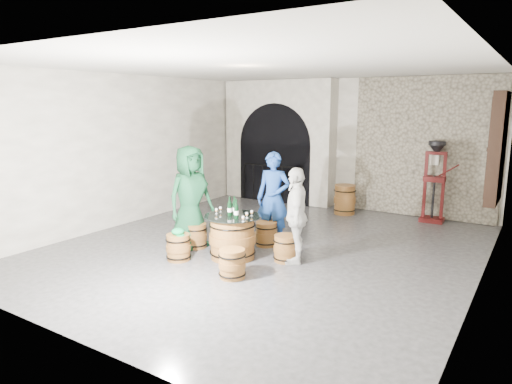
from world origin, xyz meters
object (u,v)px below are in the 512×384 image
Objects in this scene: barrel_stool_right at (286,248)px; person_green at (190,197)px; barrel_stool_far at (266,234)px; wine_bottle_center at (236,211)px; wine_bottle_right at (235,207)px; wine_bottle_left at (230,208)px; person_blue at (273,198)px; side_barrel at (345,200)px; barrel_stool_near_left at (178,247)px; barrel_table at (232,237)px; corking_press at (435,175)px; person_white at (296,215)px; barrel_stool_left at (196,236)px; barrel_stool_near_right at (232,264)px.

person_green reaches higher than barrel_stool_right.
barrel_stool_far is 1.37× the size of wine_bottle_center.
person_green is 1.04m from wine_bottle_right.
wine_bottle_right is at bearing 131.64° from wine_bottle_center.
wine_bottle_left and wine_bottle_center have the same top height.
side_barrel is (0.26, 2.92, -0.51)m from person_blue.
wine_bottle_left reaches higher than barrel_stool_right.
barrel_stool_right and barrel_stool_near_left have the same top height.
wine_bottle_left is at bearing -96.13° from side_barrel.
barrel_stool_near_left is at bearing -140.72° from barrel_table.
corking_press is (3.03, 4.95, 0.82)m from barrel_stool_near_left.
barrel_stool_right is 1.04m from wine_bottle_center.
person_green is 2.66× the size of side_barrel.
barrel_table is at bearing -97.76° from barrel_stool_far.
person_blue is at bearing 82.52° from wine_bottle_right.
barrel_stool_far is 0.64× the size of side_barrel.
side_barrel is at bearing 76.44° from barrel_stool_near_left.
barrel_stool_right is 4.38m from corking_press.
barrel_stool_far is 0.91m from barrel_stool_right.
barrel_stool_far is at bearing -41.66° from person_green.
person_white reaches higher than barrel_stool_far.
wine_bottle_center is (0.88, 0.44, 0.65)m from barrel_stool_near_left.
barrel_stool_near_left is 1.18m from wine_bottle_center.
corking_press reaches higher than barrel_table.
wine_bottle_center and wine_bottle_right have the same top height.
person_blue is 3.93m from corking_press.
barrel_stool_left is at bearing 170.51° from wine_bottle_left.
barrel_table is 2.15× the size of barrel_stool_left.
barrel_stool_near_left is at bearing -103.56° from side_barrel.
person_blue reaches higher than barrel_stool_left.
barrel_table is 1.22m from person_blue.
person_white is at bearing 22.89° from wine_bottle_left.
wine_bottle_right is at bearing -97.41° from barrel_stool_far.
barrel_table is at bearing 39.28° from barrel_stool_near_left.
barrel_stool_far is at bearing 93.10° from wine_bottle_center.
person_green reaches higher than person_blue.
person_green is 5.71× the size of wine_bottle_left.
wine_bottle_center is (1.08, -0.25, 0.65)m from barrel_stool_left.
barrel_stool_left is at bearing 176.01° from wine_bottle_right.
corking_press reaches higher than side_barrel.
wine_bottle_left is (-0.18, -1.13, 0.01)m from person_blue.
side_barrel is at bearing 84.24° from barrel_table.
barrel_stool_near_left is 1.08m from wine_bottle_left.
wine_bottle_right reaches higher than barrel_stool_near_left.
person_blue reaches higher than barrel_stool_right.
person_green is (-1.86, -0.21, 0.71)m from barrel_stool_right.
barrel_stool_far is 0.24× the size of person_green.
barrel_stool_near_right is 0.28× the size of person_white.
side_barrel is (-0.44, 3.68, 0.13)m from barrel_stool_right.
barrel_stool_near_right is at bearing -60.44° from wine_bottle_center.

